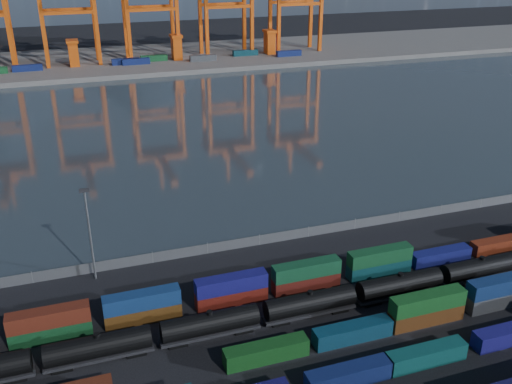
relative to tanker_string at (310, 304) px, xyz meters
name	(u,v)px	position (x,y,z in m)	size (l,w,h in m)	color
ground	(323,334)	(0.09, -4.67, -2.25)	(700.00, 700.00, 0.00)	black
harbor_water	(176,127)	(0.09, 100.33, -2.24)	(700.00, 700.00, 0.00)	#28333A
far_quay	(130,60)	(0.09, 205.33, -1.25)	(700.00, 70.00, 2.00)	#514F4C
container_row_south	(379,363)	(3.29, -14.73, -0.26)	(139.24, 2.38, 5.07)	#434748
container_row_mid	(428,311)	(15.97, -7.08, -0.28)	(128.68, 2.40, 5.11)	#0F214C
container_row_north	(260,286)	(-5.52, 7.02, 0.00)	(126.55, 2.31, 4.93)	navy
tanker_string	(310,304)	(0.00, 0.00, 0.00)	(107.61, 3.14, 4.49)	black
waterfront_fence	(259,240)	(0.09, 23.33, -1.25)	(160.12, 0.12, 2.20)	#595B5E
yard_light_mast	(89,230)	(-29.91, 21.33, 7.04)	(1.60, 0.40, 16.60)	slate
quay_containers	(109,63)	(-10.90, 190.79, 1.05)	(172.58, 10.99, 2.60)	navy
straddle_carriers	(126,49)	(-2.41, 195.33, 5.57)	(140.00, 7.00, 11.10)	#DB4F0F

